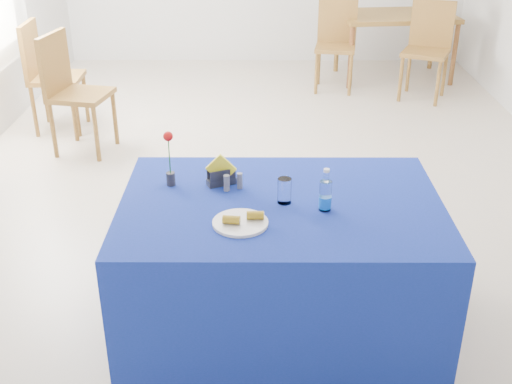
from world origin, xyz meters
TOP-DOWN VIEW (x-y plane):
  - floor at (0.00, 0.00)m, footprint 7.00×7.00m
  - plate at (-0.17, -2.20)m, footprint 0.26×0.26m
  - drinking_glass at (0.04, -1.98)m, footprint 0.07×0.07m
  - salt_shaker at (-0.25, -1.85)m, footprint 0.03×0.03m
  - pepper_shaker at (-0.18, -1.82)m, footprint 0.03×0.03m
  - blue_table at (0.03, -1.97)m, footprint 1.60×1.10m
  - water_bottle at (0.24, -2.05)m, footprint 0.06×0.06m
  - napkin_holder at (-0.28, -1.78)m, footprint 0.16×0.11m
  - rose_vase at (-0.54, -1.79)m, footprint 0.05×0.05m
  - oak_table at (1.51, 2.71)m, footprint 1.37×0.96m
  - chair_bg_left at (0.78, 2.33)m, footprint 0.49×0.49m
  - chair_bg_right at (1.73, 2.01)m, footprint 0.60×0.60m
  - chair_win_a at (-1.69, 0.49)m, footprint 0.54×0.54m
  - chair_win_b at (-2.05, 1.00)m, footprint 0.47×0.47m
  - banana_pieces at (-0.15, -2.20)m, footprint 0.19×0.09m

SIDE VIEW (x-z plane):
  - floor at x=0.00m, z-range 0.00..0.00m
  - blue_table at x=0.03m, z-range 0.00..0.76m
  - chair_bg_left at x=0.78m, z-range 0.07..1.04m
  - chair_win_b at x=-2.05m, z-range 0.08..1.09m
  - chair_bg_right at x=1.73m, z-range 0.08..1.09m
  - chair_win_a at x=-1.69m, z-range 0.08..1.11m
  - oak_table at x=1.51m, z-range 0.30..1.06m
  - plate at x=-0.17m, z-range 0.76..0.77m
  - banana_pieces at x=-0.15m, z-range 0.77..0.81m
  - salt_shaker at x=-0.25m, z-range 0.76..0.84m
  - pepper_shaker at x=-0.18m, z-range 0.76..0.84m
  - napkin_holder at x=-0.28m, z-range 0.72..0.89m
  - drinking_glass at x=0.04m, z-range 0.76..0.89m
  - water_bottle at x=0.24m, z-range 0.72..0.94m
  - rose_vase at x=-0.54m, z-range 0.76..1.05m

